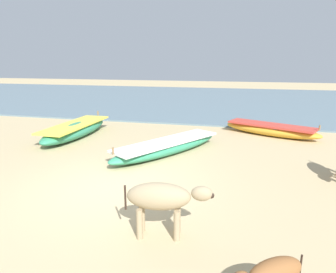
{
  "coord_description": "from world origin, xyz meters",
  "views": [
    {
      "loc": [
        2.88,
        -6.21,
        2.99
      ],
      "look_at": [
        0.62,
        2.92,
        0.6
      ],
      "focal_mm": 31.78,
      "sensor_mm": 36.0,
      "label": 1
    }
  ],
  "objects_px": {
    "fishing_boat_5": "(271,129)",
    "fishing_boat_2": "(76,130)",
    "fishing_boat_0": "(168,146)",
    "cow_adult_dun": "(162,198)"
  },
  "relations": [
    {
      "from": "fishing_boat_5",
      "to": "fishing_boat_2",
      "type": "bearing_deg",
      "value": -139.93
    },
    {
      "from": "fishing_boat_0",
      "to": "cow_adult_dun",
      "type": "height_order",
      "value": "cow_adult_dun"
    },
    {
      "from": "fishing_boat_2",
      "to": "fishing_boat_5",
      "type": "relative_size",
      "value": 1.07
    },
    {
      "from": "fishing_boat_0",
      "to": "cow_adult_dun",
      "type": "xyz_separation_m",
      "value": [
        1.06,
        -4.67,
        0.47
      ]
    },
    {
      "from": "fishing_boat_0",
      "to": "cow_adult_dun",
      "type": "distance_m",
      "value": 4.81
    },
    {
      "from": "fishing_boat_2",
      "to": "cow_adult_dun",
      "type": "height_order",
      "value": "cow_adult_dun"
    },
    {
      "from": "fishing_boat_0",
      "to": "cow_adult_dun",
      "type": "relative_size",
      "value": 2.91
    },
    {
      "from": "fishing_boat_0",
      "to": "fishing_boat_5",
      "type": "relative_size",
      "value": 1.12
    },
    {
      "from": "fishing_boat_2",
      "to": "fishing_boat_5",
      "type": "height_order",
      "value": "fishing_boat_2"
    },
    {
      "from": "fishing_boat_0",
      "to": "fishing_boat_5",
      "type": "bearing_deg",
      "value": 166.04
    }
  ]
}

